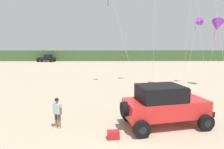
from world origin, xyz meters
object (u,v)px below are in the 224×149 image
at_px(kite_blue_swept, 197,22).
at_px(distant_pickup, 47,58).
at_px(person_watching, 57,111).
at_px(cooler_box, 113,135).
at_px(jeep, 164,104).
at_px(kite_yellow_diamond, 217,26).

bearing_deg(kite_blue_swept, distant_pickup, 131.33).
distance_m(person_watching, kite_blue_swept, 17.71).
bearing_deg(cooler_box, jeep, 21.11).
distance_m(person_watching, distant_pickup, 43.81).
bearing_deg(person_watching, kite_blue_swept, 42.53).
height_order(jeep, kite_blue_swept, kite_blue_swept).
relative_size(jeep, kite_blue_swept, 0.67).
height_order(person_watching, kite_yellow_diamond, kite_yellow_diamond).
distance_m(distant_pickup, kite_yellow_diamond, 42.52).
distance_m(cooler_box, distant_pickup, 45.95).
height_order(cooler_box, kite_blue_swept, kite_blue_swept).
relative_size(distant_pickup, kite_blue_swept, 0.64).
bearing_deg(distant_pickup, kite_blue_swept, -48.67).
height_order(person_watching, cooler_box, person_watching).
relative_size(cooler_box, kite_yellow_diamond, 0.08).
xyz_separation_m(distant_pickup, kite_yellow_diamond, (27.83, -31.70, 5.37)).
xyz_separation_m(person_watching, distant_pickup, (-14.22, 41.43, 0.00)).
height_order(jeep, kite_yellow_diamond, kite_yellow_diamond).
bearing_deg(distant_pickup, person_watching, -71.06).
bearing_deg(jeep, cooler_box, -152.92).
height_order(cooler_box, distant_pickup, distant_pickup).
bearing_deg(kite_yellow_diamond, jeep, -129.73).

